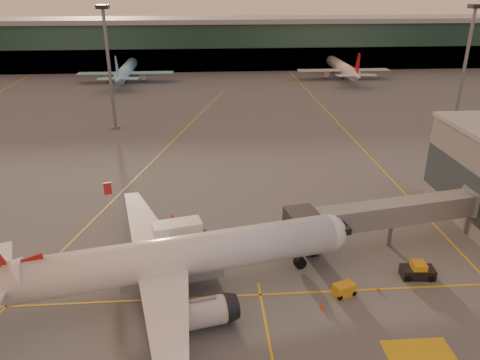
{
  "coord_description": "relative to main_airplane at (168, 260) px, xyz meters",
  "views": [
    {
      "loc": [
        -0.11,
        -34.72,
        30.26
      ],
      "look_at": [
        4.27,
        23.77,
        5.0
      ],
      "focal_mm": 35.0,
      "sensor_mm": 36.0,
      "label": 1
    }
  ],
  "objects": [
    {
      "name": "taxi_markings",
      "position": [
        -2.94,
        38.4,
        -4.0
      ],
      "size": [
        100.12,
        173.0,
        0.01
      ],
      "color": "gold",
      "rests_on": "ground"
    },
    {
      "name": "cone_wing_left",
      "position": [
        -0.77,
        16.91,
        -3.73
      ],
      "size": [
        0.45,
        0.45,
        0.58
      ],
      "color": "#DF460B",
      "rests_on": "ground"
    },
    {
      "name": "gpu_cart",
      "position": [
        18.04,
        -1.74,
        -3.36
      ],
      "size": [
        2.58,
        2.06,
        1.32
      ],
      "rotation": [
        0.0,
        0.0,
        0.37
      ],
      "color": "gold",
      "rests_on": "ground"
    },
    {
      "name": "cone_nose",
      "position": [
        21.88,
        -1.31,
        -3.77
      ],
      "size": [
        0.38,
        0.38,
        0.48
      ],
      "color": "#DF460B",
      "rests_on": "ground"
    },
    {
      "name": "ground",
      "position": [
        4.38,
        -6.09,
        -4.01
      ],
      "size": [
        600.0,
        600.0,
        0.0
      ],
      "primitive_type": "plane",
      "color": "#4C4F54",
      "rests_on": "ground"
    },
    {
      "name": "cone_fwd",
      "position": [
        15.28,
        -3.65,
        -3.71
      ],
      "size": [
        0.47,
        0.47,
        0.6
      ],
      "color": "#DF460B",
      "rests_on": "ground"
    },
    {
      "name": "terminal",
      "position": [
        4.38,
        135.7,
        4.76
      ],
      "size": [
        400.0,
        20.0,
        17.6
      ],
      "color": "#19382D",
      "rests_on": "ground"
    },
    {
      "name": "catering_truck",
      "position": [
        0.6,
        7.28,
        -1.52
      ],
      "size": [
        6.04,
        3.66,
        4.37
      ],
      "rotation": [
        0.0,
        0.0,
        0.23
      ],
      "color": "#A83A18",
      "rests_on": "ground"
    },
    {
      "name": "pushback_tug",
      "position": [
        27.0,
        0.77,
        -3.26
      ],
      "size": [
        3.7,
        2.23,
        1.83
      ],
      "rotation": [
        0.0,
        0.0,
        -0.09
      ],
      "color": "black",
      "rests_on": "ground"
    },
    {
      "name": "main_airplane",
      "position": [
        0.0,
        0.0,
        0.0
      ],
      "size": [
        40.51,
        36.83,
        12.33
      ],
      "rotation": [
        0.0,
        0.0,
        0.22
      ],
      "color": "white",
      "rests_on": "ground"
    },
    {
      "name": "jet_bridge",
      "position": [
        27.81,
        7.98,
        0.22
      ],
      "size": [
        27.73,
        8.19,
        6.03
      ],
      "color": "slate",
      "rests_on": "ground"
    },
    {
      "name": "mast_east_near",
      "position": [
        59.38,
        55.91,
        10.86
      ],
      "size": [
        2.4,
        2.4,
        25.6
      ],
      "color": "slate",
      "rests_on": "ground"
    },
    {
      "name": "mast_west_near",
      "position": [
        -15.62,
        59.91,
        10.86
      ],
      "size": [
        2.4,
        2.4,
        25.6
      ],
      "color": "slate",
      "rests_on": "ground"
    },
    {
      "name": "distant_aircraft_row",
      "position": [
        -16.62,
        111.91,
        -4.01
      ],
      "size": [
        290.0,
        34.0,
        13.0
      ],
      "color": "#89D6E6",
      "rests_on": "ground"
    }
  ]
}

